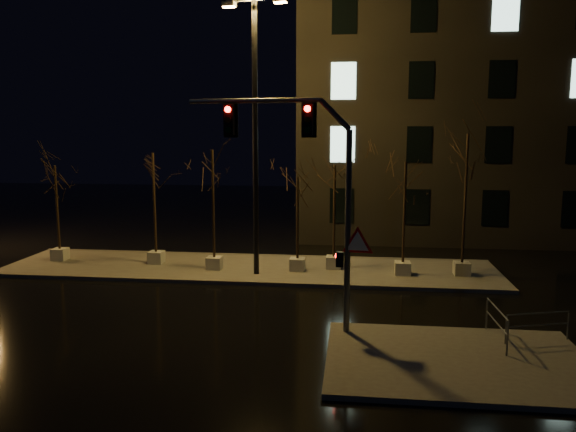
# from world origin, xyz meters

# --- Properties ---
(ground) EXTENTS (90.00, 90.00, 0.00)m
(ground) POSITION_xyz_m (0.00, 0.00, 0.00)
(ground) COLOR black
(ground) RESTS_ON ground
(median) EXTENTS (22.00, 5.00, 0.15)m
(median) POSITION_xyz_m (0.00, 6.00, 0.07)
(median) COLOR #4B4743
(median) RESTS_ON ground
(sidewalk_corner) EXTENTS (7.00, 5.00, 0.15)m
(sidewalk_corner) POSITION_xyz_m (7.50, -3.50, 0.07)
(sidewalk_corner) COLOR #4B4743
(sidewalk_corner) RESTS_ON ground
(building) EXTENTS (25.00, 12.00, 15.00)m
(building) POSITION_xyz_m (14.00, 18.00, 7.50)
(building) COLOR black
(building) RESTS_ON ground
(tree_0) EXTENTS (1.80, 1.80, 4.59)m
(tree_0) POSITION_xyz_m (-9.15, 6.29, 3.63)
(tree_0) COLOR #ABAAA0
(tree_0) RESTS_ON median
(tree_1) EXTENTS (1.80, 1.80, 5.21)m
(tree_1) POSITION_xyz_m (-4.37, 6.18, 4.11)
(tree_1) COLOR #ABAAA0
(tree_1) RESTS_ON median
(tree_2) EXTENTS (1.80, 1.80, 5.39)m
(tree_2) POSITION_xyz_m (-1.43, 5.40, 4.24)
(tree_2) COLOR #ABAAA0
(tree_2) RESTS_ON median
(tree_3) EXTENTS (1.80, 1.80, 4.22)m
(tree_3) POSITION_xyz_m (2.25, 5.60, 3.36)
(tree_3) COLOR #ABAAA0
(tree_3) RESTS_ON median
(tree_4) EXTENTS (1.80, 1.80, 4.72)m
(tree_4) POSITION_xyz_m (3.80, 6.16, 3.73)
(tree_4) COLOR #ABAAA0
(tree_4) RESTS_ON median
(tree_5) EXTENTS (1.80, 1.80, 4.92)m
(tree_5) POSITION_xyz_m (6.76, 5.40, 3.88)
(tree_5) COLOR #ABAAA0
(tree_5) RESTS_ON median
(tree_6) EXTENTS (1.80, 1.80, 6.10)m
(tree_6) POSITION_xyz_m (9.26, 5.65, 4.78)
(tree_6) COLOR #ABAAA0
(tree_6) RESTS_ON median
(traffic_signal_mast) EXTENTS (5.71, 0.75, 7.01)m
(traffic_signal_mast) POSITION_xyz_m (3.37, -1.62, 4.76)
(traffic_signal_mast) COLOR #525559
(traffic_signal_mast) RESTS_ON sidewalk_corner
(streetlight_main) EXTENTS (2.81, 0.99, 11.31)m
(streetlight_main) POSITION_xyz_m (0.56, 4.83, 6.68)
(streetlight_main) COLOR black
(streetlight_main) RESTS_ON median
(guard_rail_a) EXTENTS (1.94, 0.63, 0.88)m
(guard_rail_a) POSITION_xyz_m (10.00, -1.96, 0.72)
(guard_rail_a) COLOR #525559
(guard_rail_a) RESTS_ON sidewalk_corner
(guard_rail_b) EXTENTS (0.13, 2.13, 1.01)m
(guard_rail_b) POSITION_xyz_m (8.82, -2.11, 0.80)
(guard_rail_b) COLOR #525559
(guard_rail_b) RESTS_ON sidewalk_corner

